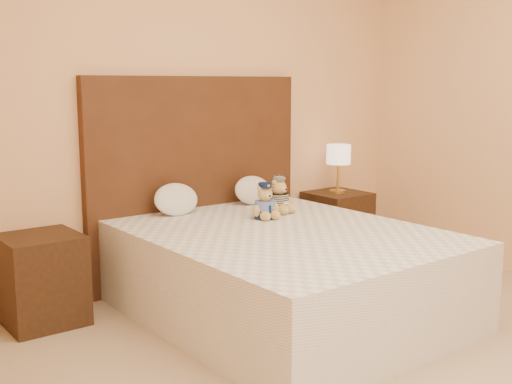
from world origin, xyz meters
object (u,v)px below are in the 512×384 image
at_px(teddy_prisoner, 279,195).
at_px(pillow_left, 176,198).
at_px(pillow_right, 253,189).
at_px(lamp, 338,157).
at_px(nightstand_right, 337,225).
at_px(bed, 284,273).
at_px(teddy_police, 265,201).
at_px(nightstand_left, 42,279).

distance_m(teddy_prisoner, pillow_left, 0.72).
height_order(pillow_left, pillow_right, pillow_left).
bearing_deg(lamp, nightstand_right, 0.00).
bearing_deg(bed, teddy_prisoner, 54.37).
relative_size(teddy_police, pillow_left, 0.71).
bearing_deg(lamp, pillow_left, 178.88).
distance_m(nightstand_left, pillow_right, 1.68).
xyz_separation_m(nightstand_right, lamp, (-0.00, 0.00, 0.57)).
distance_m(nightstand_right, lamp, 0.57).
distance_m(teddy_police, pillow_right, 0.54).
height_order(lamp, pillow_right, lamp).
distance_m(nightstand_left, pillow_left, 1.04).
xyz_separation_m(nightstand_right, pillow_left, (-1.53, 0.03, 0.39)).
bearing_deg(teddy_police, nightstand_left, 168.71).
relative_size(nightstand_right, lamp, 1.38).
relative_size(nightstand_right, pillow_left, 1.64).
xyz_separation_m(bed, teddy_police, (0.12, 0.36, 0.39)).
height_order(nightstand_left, nightstand_right, same).
height_order(lamp, pillow_left, lamp).
relative_size(bed, lamp, 5.00).
height_order(nightstand_right, pillow_left, pillow_left).
bearing_deg(lamp, teddy_police, -158.48).
distance_m(lamp, teddy_police, 1.22).
bearing_deg(teddy_prisoner, lamp, 11.35).
height_order(bed, nightstand_left, same).
distance_m(bed, teddy_prisoner, 0.69).
distance_m(bed, lamp, 1.59).
relative_size(bed, teddy_police, 8.33).
bearing_deg(pillow_left, bed, -71.10).
xyz_separation_m(nightstand_left, pillow_left, (0.97, 0.03, 0.39)).
bearing_deg(nightstand_left, teddy_prisoner, -12.43).
height_order(teddy_prisoner, pillow_left, teddy_prisoner).
bearing_deg(bed, teddy_police, 70.71).
relative_size(nightstand_right, teddy_police, 2.29).
xyz_separation_m(nightstand_right, pillow_right, (-0.87, 0.03, 0.39)).
bearing_deg(nightstand_right, teddy_police, -158.48).
xyz_separation_m(teddy_prisoner, pillow_left, (-0.61, 0.38, -0.00)).
height_order(nightstand_left, pillow_left, pillow_left).
xyz_separation_m(bed, nightstand_left, (-1.25, 0.80, -0.00)).
bearing_deg(bed, pillow_right, 65.16).
relative_size(lamp, pillow_left, 1.19).
height_order(bed, pillow_left, pillow_left).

